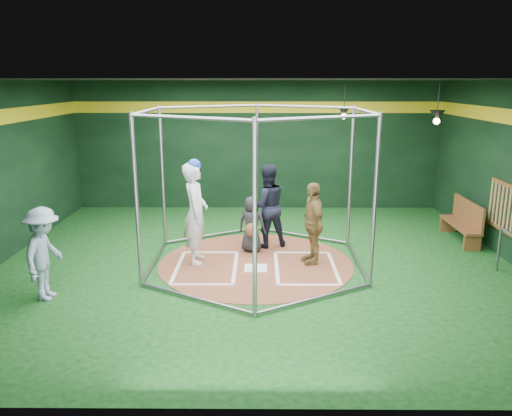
{
  "coord_description": "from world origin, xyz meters",
  "views": [
    {
      "loc": [
        0.07,
        -9.24,
        3.47
      ],
      "look_at": [
        0.0,
        0.1,
        1.1
      ],
      "focal_mm": 35.0,
      "sensor_mm": 36.0,
      "label": 1
    }
  ],
  "objects_px": {
    "batter_figure": "(196,212)",
    "dugout_bench": "(464,220)",
    "visitor_leopard": "(313,223)",
    "umpire": "(267,206)"
  },
  "relations": [
    {
      "from": "batter_figure",
      "to": "dugout_bench",
      "type": "height_order",
      "value": "batter_figure"
    },
    {
      "from": "batter_figure",
      "to": "visitor_leopard",
      "type": "height_order",
      "value": "batter_figure"
    },
    {
      "from": "batter_figure",
      "to": "dugout_bench",
      "type": "distance_m",
      "value": 5.99
    },
    {
      "from": "batter_figure",
      "to": "umpire",
      "type": "xyz_separation_m",
      "value": [
        1.39,
        0.99,
        -0.12
      ]
    },
    {
      "from": "umpire",
      "to": "batter_figure",
      "type": "bearing_deg",
      "value": 17.35
    },
    {
      "from": "batter_figure",
      "to": "umpire",
      "type": "bearing_deg",
      "value": 35.33
    },
    {
      "from": "batter_figure",
      "to": "dugout_bench",
      "type": "bearing_deg",
      "value": 13.78
    },
    {
      "from": "dugout_bench",
      "to": "umpire",
      "type": "bearing_deg",
      "value": -174.37
    },
    {
      "from": "visitor_leopard",
      "to": "dugout_bench",
      "type": "bearing_deg",
      "value": 100.61
    },
    {
      "from": "umpire",
      "to": "dugout_bench",
      "type": "height_order",
      "value": "umpire"
    }
  ]
}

